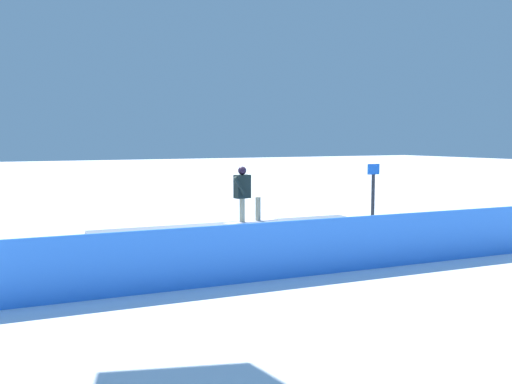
# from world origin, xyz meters

# --- Properties ---
(ground_plane) EXTENTS (120.00, 120.00, 0.00)m
(ground_plane) POSITION_xyz_m (0.00, 0.00, 0.00)
(ground_plane) COLOR white
(grind_box) EXTENTS (7.07, 0.96, 0.55)m
(grind_box) POSITION_xyz_m (0.00, 0.00, 0.25)
(grind_box) COLOR black
(grind_box) RESTS_ON ground_plane
(snowboarder) EXTENTS (1.55, 0.53, 1.47)m
(snowboarder) POSITION_xyz_m (-0.47, 0.07, 1.34)
(snowboarder) COLOR silver
(snowboarder) RESTS_ON grind_box
(safety_fence) EXTENTS (12.33, 0.86, 1.13)m
(safety_fence) POSITION_xyz_m (0.00, 3.79, 0.57)
(safety_fence) COLOR #3279EE
(safety_fence) RESTS_ON ground_plane
(trail_marker) EXTENTS (0.40, 0.10, 2.02)m
(trail_marker) POSITION_xyz_m (-4.33, 0.51, 1.08)
(trail_marker) COLOR #262628
(trail_marker) RESTS_ON ground_plane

